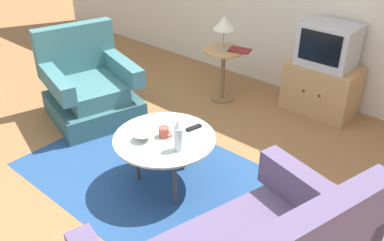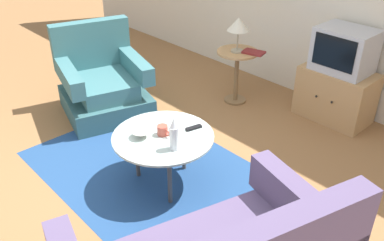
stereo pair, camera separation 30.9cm
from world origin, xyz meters
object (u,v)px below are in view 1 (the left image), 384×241
Objects in this scene: coffee_table at (165,141)px; mug at (164,132)px; side_table at (223,64)px; bowl at (143,137)px; tv_remote_dark at (194,128)px; book at (240,50)px; tv_stand at (321,88)px; television at (329,45)px; armchair at (90,89)px; vase at (179,135)px; table_lamp at (224,24)px.

coffee_table is 6.34× the size of mug.
side_table is 4.21× the size of bowl.
book reaches higher than tv_remote_dark.
television reaches higher than tv_stand.
bowl is (-0.09, -0.15, -0.01)m from mug.
tv_remote_dark is (0.10, 0.25, 0.05)m from coffee_table.
armchair reaches higher than tv_stand.
television is 2.15m from vase.
bowl is at bearing 86.57° from armchair.
tv_stand is 0.50m from television.
bowl is (-0.31, -0.09, -0.10)m from vase.
tv_remote_dark is (1.56, -0.09, 0.18)m from armchair.
coffee_table is 2.17× the size of table_lamp.
bowl is (-0.48, -2.22, -0.27)m from television.
television is 2.12m from mug.
television reaches higher than vase.
side_table is 2.30× the size of vase.
book is (-0.45, 1.66, 0.19)m from coffee_table.
coffee_table is at bearing 55.69° from bowl.
bowl is at bearing -164.37° from vase.
side_table reaches higher than bowl.
television is 2.05× the size of vase.
vase is (-0.17, -2.13, -0.17)m from television.
side_table reaches higher than tv_stand.
mug is at bearing -100.51° from television.
tv_stand is 5.10× the size of bowl.
tv_remote_dark is 1.52m from book.
table_lamp is at bearing 160.83° from armchair.
table_lamp reaches higher than armchair.
armchair is 4.04× the size of vase.
table_lamp is (-0.60, 1.56, 0.48)m from coffee_table.
book is at bearing 104.99° from mug.
coffee_table is 3.07× the size of vase.
table_lamp reaches higher than bowl.
mug is (1.46, -0.34, 0.21)m from armchair.
television reaches higher than book.
armchair reaches higher than bowl.
bowl is 1.01× the size of tv_remote_dark.
television is 2.28m from bowl.
side_table is 0.83× the size of tv_stand.
tv_remote_dark is (0.10, 0.25, -0.03)m from mug.
side_table is at bearing -153.67° from television.
table_lamp is at bearing -138.42° from tv_remote_dark.
table_lamp is (0.86, 1.22, 0.61)m from armchair.
armchair is 1.75× the size of side_table.
vase is at bearing -63.33° from table_lamp.
table_lamp is at bearing 106.51° from bowl.
book is at bearing -153.85° from tv_stand.
vase is (0.21, -0.06, 0.17)m from coffee_table.
mug is 0.18m from bowl.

